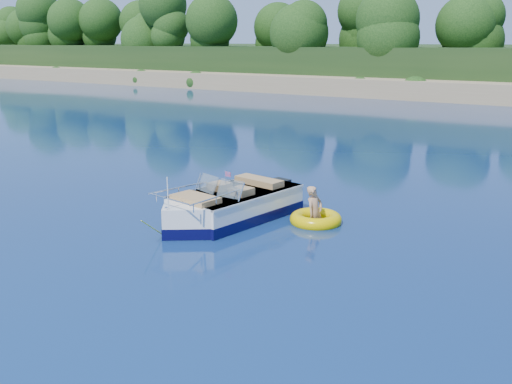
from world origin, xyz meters
TOP-DOWN VIEW (x-y plane):
  - ground at (0.00, 0.00)m, footprint 160.00×160.00m
  - motorboat at (-2.19, 1.31)m, footprint 2.38×5.08m
  - tow_tube at (-0.14, 2.36)m, footprint 1.45×1.45m
  - boy at (-0.14, 2.32)m, footprint 0.47×0.83m

SIDE VIEW (x-z plane):
  - ground at x=0.00m, z-range 0.00..0.00m
  - boy at x=-0.14m, z-range -0.77..0.77m
  - tow_tube at x=-0.14m, z-range -0.09..0.27m
  - motorboat at x=-2.19m, z-range -0.52..1.18m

